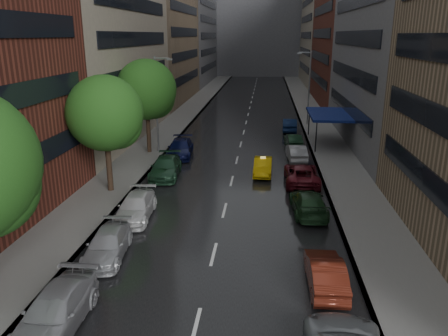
{
  "coord_description": "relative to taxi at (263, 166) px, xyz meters",
  "views": [
    {
      "loc": [
        2.51,
        -10.39,
        11.01
      ],
      "look_at": [
        0.0,
        15.67,
        3.0
      ],
      "focal_mm": 35.0,
      "sensor_mm": 36.0,
      "label": 1
    }
  ],
  "objects": [
    {
      "name": "sidewalk_right",
      "position": [
        6.6,
        26.05,
        -0.61
      ],
      "size": [
        4.0,
        140.0,
        0.15
      ],
      "primitive_type": "cube",
      "color": "gray",
      "rests_on": "ground"
    },
    {
      "name": "street_lamp_left",
      "position": [
        -10.12,
        6.05,
        4.21
      ],
      "size": [
        1.74,
        0.22,
        9.0
      ],
      "color": "gray",
      "rests_on": "sidewalk_left"
    },
    {
      "name": "parked_cars_right",
      "position": [
        3.0,
        -5.49,
        0.07
      ],
      "size": [
        2.79,
        44.68,
        1.6
      ],
      "color": "slate",
      "rests_on": "ground"
    },
    {
      "name": "road",
      "position": [
        -2.4,
        26.05,
        -0.68
      ],
      "size": [
        14.0,
        140.0,
        0.01
      ],
      "primitive_type": "cube",
      "color": "black",
      "rests_on": "ground"
    },
    {
      "name": "tree_mid",
      "position": [
        -11.0,
        -5.25,
        5.1
      ],
      "size": [
        5.3,
        5.3,
        8.45
      ],
      "color": "#382619",
      "rests_on": "ground"
    },
    {
      "name": "buildings_left",
      "position": [
        -17.4,
        34.84,
        15.31
      ],
      "size": [
        8.0,
        108.0,
        38.0
      ],
      "color": "maroon",
      "rests_on": "ground"
    },
    {
      "name": "parked_cars_left",
      "position": [
        -7.8,
        -7.18,
        0.07
      ],
      "size": [
        2.66,
        30.73,
        1.58
      ],
      "color": "#959499",
      "rests_on": "ground"
    },
    {
      "name": "sidewalk_left",
      "position": [
        -11.4,
        26.05,
        -0.61
      ],
      "size": [
        4.0,
        140.0,
        0.15
      ],
      "primitive_type": "cube",
      "color": "gray",
      "rests_on": "ground"
    },
    {
      "name": "taxi",
      "position": [
        0.0,
        0.0,
        0.0
      ],
      "size": [
        1.54,
        4.17,
        1.36
      ],
      "primitive_type": "imported",
      "rotation": [
        0.0,
        0.0,
        -0.02
      ],
      "color": "#E3B30B",
      "rests_on": "ground"
    },
    {
      "name": "building_far",
      "position": [
        -2.4,
        94.05,
        15.32
      ],
      "size": [
        40.0,
        14.0,
        32.0
      ],
      "primitive_type": "cube",
      "color": "slate",
      "rests_on": "ground"
    },
    {
      "name": "buildings_right",
      "position": [
        12.6,
        32.75,
        14.35
      ],
      "size": [
        8.05,
        109.1,
        36.0
      ],
      "color": "#937A5B",
      "rests_on": "ground"
    },
    {
      "name": "tree_far",
      "position": [
        -11.0,
        5.65,
        5.44
      ],
      "size": [
        5.61,
        5.61,
        8.94
      ],
      "color": "#382619",
      "rests_on": "ground"
    },
    {
      "name": "street_lamp_right",
      "position": [
        5.32,
        21.05,
        4.21
      ],
      "size": [
        1.74,
        0.22,
        9.0
      ],
      "color": "gray",
      "rests_on": "sidewalk_right"
    },
    {
      "name": "awning",
      "position": [
        6.58,
        11.05,
        2.45
      ],
      "size": [
        4.0,
        8.0,
        3.12
      ],
      "color": "navy",
      "rests_on": "sidewalk_right"
    }
  ]
}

